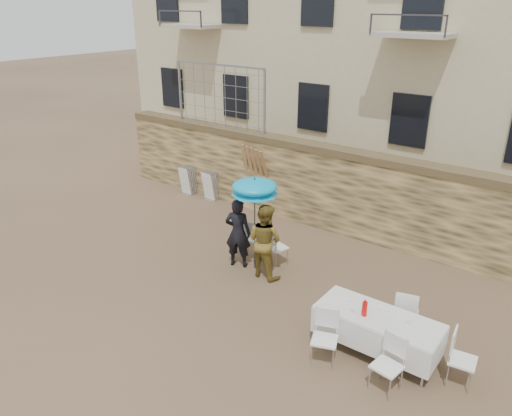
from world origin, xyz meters
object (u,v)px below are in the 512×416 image
Objects in this scene: table_chair_front_left at (325,339)px; table_chair_front_right at (387,365)px; man_suit at (238,233)px; couple_chair_left at (253,238)px; umbrella at (255,190)px; table_chair_side at (463,359)px; woman_dress at (265,241)px; banquet_table at (378,318)px; chair_stack_left at (192,179)px; couple_chair_right at (277,246)px; chair_stack_right at (213,184)px; soda_bottle at (365,309)px; table_chair_back at (406,312)px.

table_chair_front_left is 1.00× the size of table_chair_front_right.
man_suit reaches higher than couple_chair_left.
table_chair_side is at bearing -11.84° from umbrella.
banquet_table is at bearing 165.94° from woman_dress.
table_chair_front_left is 8.73m from chair_stack_left.
chair_stack_left is at bearing 160.52° from table_chair_front_right.
couple_chair_left is at bearing -32.16° from woman_dress.
banquet_table is at bearing 170.73° from couple_chair_right.
umbrella is 0.98× the size of banquet_table.
chair_stack_left and chair_stack_right have the same top height.
man_suit is at bearing 162.28° from soda_bottle.
woman_dress is 1.77× the size of table_chair_front_right.
chair_stack_right is (-3.26, 2.84, -0.37)m from man_suit.
man_suit is 1.72× the size of table_chair_back.
table_chair_front_left is at bearing 154.96° from couple_chair_right.
woman_dress is 1.85× the size of chair_stack_right.
woman_dress is at bearing -35.34° from chair_stack_right.
chair_stack_right is at bearing 59.34° from table_chair_side.
man_suit is 1.72× the size of table_chair_front_right.
woman_dress is at bearing 158.11° from soda_bottle.
table_chair_front_right is 1.58m from table_chair_back.
table_chair_front_left reaches higher than chair_stack_right.
soda_bottle is at bearing 36.11° from table_chair_front_left.
couple_chair_right is at bearing 149.84° from soda_bottle.
banquet_table is 8.90m from chair_stack_left.
chair_stack_left is at bearing -25.98° from woman_dress.
man_suit is 0.95m from couple_chair_right.
couple_chair_left is 5.46m from table_chair_side.
soda_bottle is at bearing 166.99° from couple_chair_right.
soda_bottle is (3.26, -1.27, -1.03)m from umbrella.
table_chair_back is at bearing 52.91° from table_chair_side.
chair_stack_right is at bearing 149.89° from soda_bottle.
soda_bottle is 0.27× the size of table_chair_back.
couple_chair_left is 1.00× the size of table_chair_front_left.
table_chair_front_left reaches higher than chair_stack_left.
table_chair_front_right is at bearing -20.20° from table_chair_front_left.
couple_chair_left is 1.00× the size of table_chair_back.
couple_chair_right is 0.46× the size of banquet_table.
umbrella is 3.64m from soda_bottle.
table_chair_side reaches higher than banquet_table.
soda_bottle reaches higher than banquet_table.
umbrella is 2.13× the size of couple_chair_left.
couple_chair_left is 3.69× the size of soda_bottle.
umbrella reaches higher than table_chair_front_left.
umbrella is at bearing 114.05° from couple_chair_left.
table_chair_front_right is at bearing 126.53° from table_chair_side.
woman_dress is 1.14m from umbrella.
table_chair_back is (0.40, 0.95, -0.43)m from soda_bottle.
table_chair_back is 7.93m from chair_stack_right.
chair_stack_right is (-7.62, 4.61, -0.02)m from table_chair_front_right.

